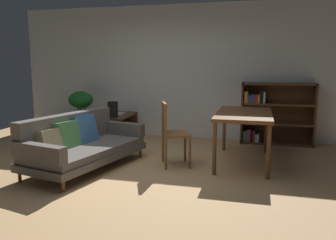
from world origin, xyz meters
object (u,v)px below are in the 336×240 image
at_px(fabric_couch, 80,143).
at_px(bookshelf, 271,114).
at_px(media_console, 118,128).
at_px(open_laptop, 114,113).
at_px(potted_floor_plant, 81,106).
at_px(dining_table, 244,117).
at_px(dining_chair_near, 171,130).
at_px(desk_speaker, 113,109).

bearing_deg(fabric_couch, bookshelf, 40.33).
relative_size(media_console, open_laptop, 2.25).
bearing_deg(potted_floor_plant, open_laptop, -2.31).
relative_size(dining_table, bookshelf, 1.11).
distance_m(media_console, dining_chair_near, 2.02).
height_order(fabric_couch, potted_floor_plant, potted_floor_plant).
distance_m(open_laptop, dining_table, 2.83).
distance_m(open_laptop, potted_floor_plant, 0.76).
xyz_separation_m(fabric_couch, potted_floor_plant, (-1.05, 1.96, 0.28)).
bearing_deg(desk_speaker, potted_floor_plant, 153.99).
relative_size(potted_floor_plant, dining_chair_near, 1.00).
bearing_deg(potted_floor_plant, bookshelf, 5.76).
bearing_deg(desk_speaker, dining_table, -15.11).
height_order(media_console, open_laptop, open_laptop).
height_order(open_laptop, dining_chair_near, dining_chair_near).
distance_m(desk_speaker, dining_chair_near, 1.78).
relative_size(open_laptop, bookshelf, 0.35).
distance_m(media_console, bookshelf, 3.01).
bearing_deg(media_console, potted_floor_plant, 169.94).
xyz_separation_m(dining_table, bookshelf, (0.46, 1.49, -0.14)).
bearing_deg(open_laptop, dining_table, -22.42).
bearing_deg(dining_chair_near, dining_table, 22.15).
bearing_deg(dining_table, fabric_couch, -159.62).
height_order(fabric_couch, media_console, fabric_couch).
bearing_deg(dining_table, potted_floor_plant, 161.78).
distance_m(desk_speaker, bookshelf, 3.03).
relative_size(open_laptop, dining_chair_near, 0.49).
bearing_deg(bookshelf, dining_table, -107.07).
height_order(potted_floor_plant, dining_table, potted_floor_plant).
xyz_separation_m(potted_floor_plant, dining_table, (3.36, -1.11, 0.06)).
relative_size(desk_speaker, bookshelf, 0.22).
bearing_deg(open_laptop, media_console, -45.49).
relative_size(media_console, potted_floor_plant, 1.10).
distance_m(open_laptop, dining_chair_near, 2.17).
xyz_separation_m(fabric_couch, desk_speaker, (-0.14, 1.52, 0.30)).
bearing_deg(dining_table, dining_chair_near, -157.85).
height_order(media_console, dining_table, dining_table).
xyz_separation_m(open_laptop, desk_speaker, (0.16, -0.41, 0.13)).
height_order(desk_speaker, bookshelf, bookshelf).
height_order(dining_table, bookshelf, bookshelf).
relative_size(media_console, bookshelf, 0.79).
bearing_deg(open_laptop, dining_chair_near, -43.66).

